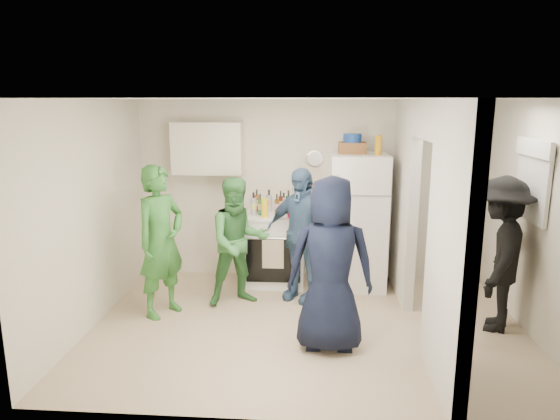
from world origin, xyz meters
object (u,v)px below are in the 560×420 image
Objects in this scene: blue_bowl at (352,138)px; person_nook at (500,254)px; person_green_center at (239,242)px; person_navy at (330,265)px; wicker_basket at (352,148)px; stove at (275,249)px; person_denim at (301,235)px; fridge at (358,222)px; yellow_cup_stack_top at (378,145)px; person_green_left at (161,241)px.

person_nook is (1.53, -1.25, -1.15)m from blue_bowl.
person_green_center is 0.89× the size of person_navy.
wicker_basket is at bearing 5.35° from person_green_center.
person_nook reaches higher than person_green_center.
stove is at bearing -69.00° from person_navy.
blue_bowl is 1.45m from person_denim.
wicker_basket reaches higher than person_green_center.
blue_bowl is (-0.10, 0.05, 1.11)m from fridge.
blue_bowl is at bearing 154.89° from yellow_cup_stack_top.
yellow_cup_stack_top is 0.14× the size of person_green_left.
wicker_basket reaches higher than person_denim.
person_green_center is 0.94× the size of person_denim.
yellow_cup_stack_top is at bearing -110.39° from person_navy.
wicker_basket is 2.23m from person_nook.
person_navy is (-0.41, -1.79, -0.01)m from fridge.
blue_bowl is at bearing -104.93° from person_nook.
person_navy is 1.94m from person_nook.
blue_bowl is at bearing 153.43° from fridge.
fridge is at bearing 64.79° from person_denim.
person_green_left is 1.04× the size of person_nook.
fridge is 7.21× the size of yellow_cup_stack_top.
person_nook is (1.53, -1.25, -1.02)m from wicker_basket.
blue_bowl reaches higher than wicker_basket.
yellow_cup_stack_top reaches higher than person_navy.
yellow_cup_stack_top is (0.32, -0.15, -0.08)m from blue_bowl.
person_navy reaches higher than person_green_left.
fridge is at bearing -26.57° from wicker_basket.
fridge reaches higher than person_nook.
blue_bowl is at bearing 1.14° from stove.
person_denim is 0.99× the size of person_nook.
yellow_cup_stack_top is at bearing -36.91° from person_green_left.
person_navy is at bearing -47.92° from person_nook.
person_navy reaches higher than person_nook.
person_nook is at bearing -25.86° from stove.
yellow_cup_stack_top reaches higher than person_green_left.
fridge is 5.15× the size of wicker_basket.
person_green_center is at bearing -160.54° from yellow_cup_stack_top.
yellow_cup_stack_top reaches higher than person_nook.
person_navy is (-0.63, -1.69, -1.04)m from yellow_cup_stack_top.
stove is 2.85m from person_nook.
person_navy reaches higher than person_denim.
person_denim is at bearing -75.15° from person_navy.
fridge is 1.07× the size of person_denim.
blue_bowl is 0.36m from yellow_cup_stack_top.
person_nook is at bearing -39.99° from fridge.
person_green_center is (-0.39, -0.74, 0.30)m from stove.
wicker_basket is at bearing 154.89° from yellow_cup_stack_top.
stove is 0.58× the size of person_denim.
person_green_center is 2.98m from person_nook.
person_navy is at bearing -67.93° from person_green_center.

